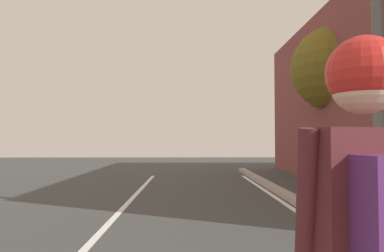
% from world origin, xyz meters
% --- Properties ---
extents(skater, '(0.46, 0.62, 1.68)m').
position_xyz_m(skater, '(1.65, 3.24, 1.14)').
color(skater, '#424A6F').
rests_on(skater, skateboard).
extents(roadside_tree, '(2.75, 2.75, 5.05)m').
position_xyz_m(roadside_tree, '(5.76, 13.45, 3.65)').
color(roadside_tree, brown).
rests_on(roadside_tree, ground).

